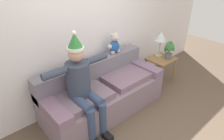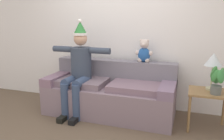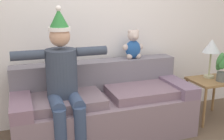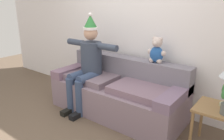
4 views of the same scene
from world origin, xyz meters
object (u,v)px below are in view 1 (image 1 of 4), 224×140
couch (103,93)px  side_table (161,62)px  person_seated (82,84)px  potted_plant (169,50)px  table_lamp (161,38)px  teddy_bear (114,44)px

couch → side_table: (1.50, -0.09, 0.13)m
couch → person_seated: size_ratio=1.35×
person_seated → side_table: 2.02m
potted_plant → person_seated: bearing=179.1°
person_seated → table_lamp: bearing=4.7°
couch → table_lamp: size_ratio=3.96×
side_table → table_lamp: table_lamp is taller
side_table → teddy_bear: bearing=160.7°
side_table → potted_plant: size_ratio=1.42×
person_seated → potted_plant: size_ratio=3.90×
side_table → potted_plant: 0.32m
couch → potted_plant: size_ratio=5.27×
person_seated → side_table: bearing=2.1°
person_seated → potted_plant: bearing=-0.9°
person_seated → table_lamp: (2.02, 0.17, 0.18)m
teddy_bear → potted_plant: size_ratio=0.96×
teddy_bear → side_table: teddy_bear is taller
side_table → potted_plant: bearing=-53.1°
side_table → potted_plant: potted_plant is taller
table_lamp → teddy_bear: bearing=166.0°
teddy_bear → side_table: bearing=-19.3°
couch → potted_plant: bearing=-7.0°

